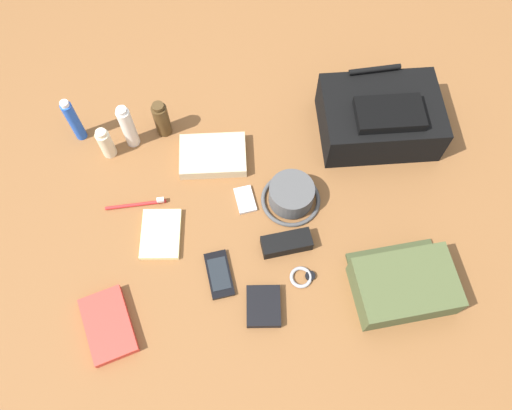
# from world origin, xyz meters

# --- Properties ---
(ground_plane) EXTENTS (2.64, 2.02, 0.02)m
(ground_plane) POSITION_xyz_m (0.00, 0.00, -0.01)
(ground_plane) COLOR brown
(ground_plane) RESTS_ON ground
(backpack) EXTENTS (0.37, 0.28, 0.16)m
(backpack) POSITION_xyz_m (0.41, 0.22, 0.07)
(backpack) COLOR black
(backpack) RESTS_ON ground_plane
(toiletry_pouch) EXTENTS (0.27, 0.22, 0.09)m
(toiletry_pouch) POSITION_xyz_m (0.35, -0.29, 0.04)
(toiletry_pouch) COLOR #47512D
(toiletry_pouch) RESTS_ON ground_plane
(bucket_hat) EXTENTS (0.18, 0.18, 0.07)m
(bucket_hat) POSITION_xyz_m (0.11, 0.02, 0.03)
(bucket_hat) COLOR #4B4B4B
(bucket_hat) RESTS_ON ground_plane
(deodorant_spray) EXTENTS (0.03, 0.03, 0.17)m
(deodorant_spray) POSITION_xyz_m (-0.50, 0.34, 0.08)
(deodorant_spray) COLOR blue
(deodorant_spray) RESTS_ON ground_plane
(lotion_bottle) EXTENTS (0.04, 0.04, 0.11)m
(lotion_bottle) POSITION_xyz_m (-0.42, 0.26, 0.05)
(lotion_bottle) COLOR beige
(lotion_bottle) RESTS_ON ground_plane
(toothpaste_tube) EXTENTS (0.04, 0.04, 0.17)m
(toothpaste_tube) POSITION_xyz_m (-0.34, 0.29, 0.08)
(toothpaste_tube) COLOR white
(toothpaste_tube) RESTS_ON ground_plane
(cologne_bottle) EXTENTS (0.05, 0.05, 0.13)m
(cologne_bottle) POSITION_xyz_m (-0.24, 0.32, 0.06)
(cologne_bottle) COLOR #473319
(cologne_bottle) RESTS_ON ground_plane
(paperback_novel) EXTENTS (0.15, 0.21, 0.03)m
(paperback_novel) POSITION_xyz_m (-0.43, -0.27, 0.01)
(paperback_novel) COLOR red
(paperback_novel) RESTS_ON ground_plane
(cell_phone) EXTENTS (0.07, 0.14, 0.01)m
(cell_phone) POSITION_xyz_m (-0.13, -0.18, 0.01)
(cell_phone) COLOR black
(cell_phone) RESTS_ON ground_plane
(media_player) EXTENTS (0.06, 0.09, 0.01)m
(media_player) POSITION_xyz_m (-0.03, 0.04, 0.01)
(media_player) COLOR #B7B7BC
(media_player) RESTS_ON ground_plane
(wristwatch) EXTENTS (0.07, 0.06, 0.01)m
(wristwatch) POSITION_xyz_m (0.09, -0.22, 0.01)
(wristwatch) COLOR #99999E
(wristwatch) RESTS_ON ground_plane
(toothbrush) EXTENTS (0.18, 0.01, 0.02)m
(toothbrush) POSITION_xyz_m (-0.34, 0.07, 0.01)
(toothbrush) COLOR red
(toothbrush) RESTS_ON ground_plane
(wallet) EXTENTS (0.10, 0.12, 0.02)m
(wallet) POSITION_xyz_m (-0.02, -0.29, 0.01)
(wallet) COLOR black
(wallet) RESTS_ON ground_plane
(notepad) EXTENTS (0.13, 0.16, 0.02)m
(notepad) POSITION_xyz_m (-0.28, -0.03, 0.01)
(notepad) COLOR beige
(notepad) RESTS_ON ground_plane
(folded_towel) EXTENTS (0.21, 0.16, 0.04)m
(folded_towel) POSITION_xyz_m (-0.10, 0.19, 0.02)
(folded_towel) COLOR #C6B289
(folded_towel) RESTS_ON ground_plane
(sunglasses_case) EXTENTS (0.14, 0.06, 0.04)m
(sunglasses_case) POSITION_xyz_m (0.07, -0.12, 0.02)
(sunglasses_case) COLOR black
(sunglasses_case) RESTS_ON ground_plane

